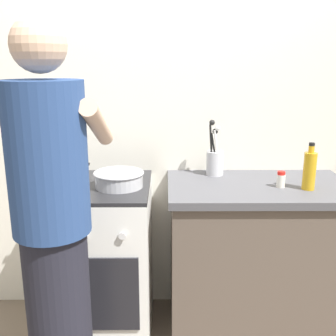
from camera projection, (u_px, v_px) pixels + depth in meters
back_wall at (192, 112)px, 2.42m from camera, size 3.20×0.10×2.50m
countertop at (256, 259)px, 2.29m from camera, size 1.00×0.60×0.90m
stove_range at (98, 260)px, 2.28m from camera, size 0.60×0.62×0.90m
pot at (68, 174)px, 2.16m from camera, size 0.24×0.17×0.12m
mixing_bowl at (119, 178)px, 2.12m from camera, size 0.27×0.27×0.08m
utensil_crock at (215, 160)px, 2.33m from camera, size 0.10×0.10×0.33m
spice_bottle at (281, 179)px, 2.11m from camera, size 0.04×0.04×0.09m
oil_bottle at (310, 170)px, 2.06m from camera, size 0.07×0.07×0.25m
person at (54, 240)px, 1.59m from camera, size 0.41×0.50×1.70m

